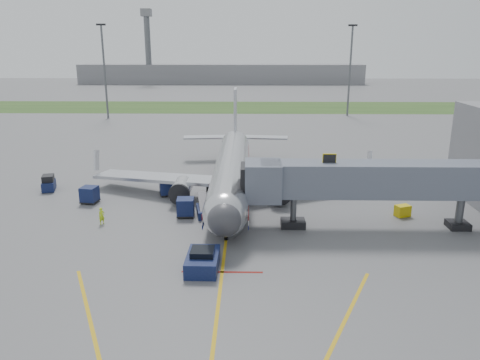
{
  "coord_description": "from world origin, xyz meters",
  "views": [
    {
      "loc": [
        1.9,
        -35.07,
        16.1
      ],
      "look_at": [
        1.06,
        9.31,
        3.2
      ],
      "focal_mm": 35.0,
      "sensor_mm": 36.0,
      "label": 1
    }
  ],
  "objects_px": {
    "pushback_tug": "(203,261)",
    "belt_loader": "(203,211)",
    "airliner": "(232,170)",
    "baggage_tug": "(49,184)",
    "ramp_worker": "(102,216)"
  },
  "relations": [
    {
      "from": "baggage_tug",
      "to": "ramp_worker",
      "type": "height_order",
      "value": "baggage_tug"
    },
    {
      "from": "airliner",
      "to": "pushback_tug",
      "type": "height_order",
      "value": "airliner"
    },
    {
      "from": "pushback_tug",
      "to": "belt_loader",
      "type": "height_order",
      "value": "belt_loader"
    },
    {
      "from": "belt_loader",
      "to": "pushback_tug",
      "type": "bearing_deg",
      "value": -84.82
    },
    {
      "from": "airliner",
      "to": "belt_loader",
      "type": "height_order",
      "value": "airliner"
    },
    {
      "from": "baggage_tug",
      "to": "airliner",
      "type": "bearing_deg",
      "value": -1.37
    },
    {
      "from": "airliner",
      "to": "ramp_worker",
      "type": "height_order",
      "value": "airliner"
    },
    {
      "from": "airliner",
      "to": "pushback_tug",
      "type": "distance_m",
      "value": 18.91
    },
    {
      "from": "pushback_tug",
      "to": "belt_loader",
      "type": "distance_m",
      "value": 11.46
    },
    {
      "from": "airliner",
      "to": "pushback_tug",
      "type": "relative_size",
      "value": 9.22
    },
    {
      "from": "pushback_tug",
      "to": "baggage_tug",
      "type": "height_order",
      "value": "baggage_tug"
    },
    {
      "from": "baggage_tug",
      "to": "belt_loader",
      "type": "relative_size",
      "value": 0.74
    },
    {
      "from": "baggage_tug",
      "to": "ramp_worker",
      "type": "distance_m",
      "value": 13.94
    },
    {
      "from": "pushback_tug",
      "to": "baggage_tug",
      "type": "distance_m",
      "value": 27.42
    },
    {
      "from": "airliner",
      "to": "ramp_worker",
      "type": "bearing_deg",
      "value": -139.81
    }
  ]
}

